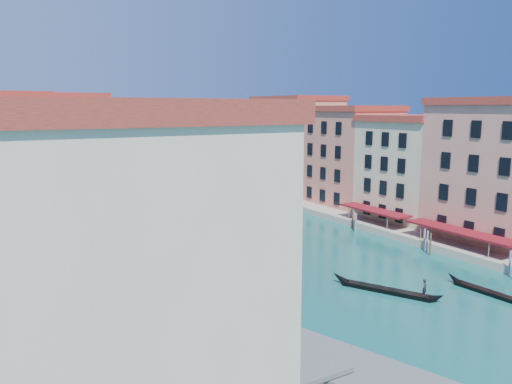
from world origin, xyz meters
TOP-DOWN VIEW (x-y plane):
  - left_bank_palazzos at (-26.00, 64.68)m, footprint 12.80×128.40m
  - right_bank_palazzos at (30.00, 65.00)m, footprint 12.80×128.40m
  - quay at (22.00, 65.00)m, footprint 4.00×140.00m
  - restaurant_awnings at (22.19, 23.00)m, footprint 3.20×44.55m
  - vaporetto_stop at (-16.00, 12.00)m, footprint 5.40×16.40m
  - mooring_poles_right at (19.10, 28.80)m, footprint 1.44×54.24m
  - mooring_poles_left at (-18.50, 12.00)m, footprint 0.24×8.24m
  - vaporetto_near at (-13.77, 7.26)m, footprint 11.69×22.42m
  - vaporetto_far at (-4.93, 75.17)m, footprint 8.27×18.25m
  - gondola_fore at (4.12, 18.38)m, footprint 6.27×11.04m
  - gondola_right at (12.67, 12.03)m, footprint 1.38×10.71m
  - gondola_far at (9.88, 57.10)m, footprint 2.67×11.52m
  - motorboat_mid at (-3.12, 37.59)m, footprint 4.97×8.10m
  - motorboat_far at (2.62, 81.68)m, footprint 3.56×6.92m

SIDE VIEW (x-z plane):
  - gondola_far at x=9.88m, z-range -0.48..1.15m
  - gondola_fore at x=4.12m, z-range -0.79..1.60m
  - gondola_right at x=12.67m, z-range -0.66..1.48m
  - quay at x=22.00m, z-range 0.00..1.00m
  - motorboat_far at x=2.62m, z-range -0.15..1.22m
  - motorboat_mid at x=-3.12m, z-range -0.18..1.43m
  - vaporetto_far at x=-4.93m, z-range -0.13..2.52m
  - mooring_poles_right at x=19.10m, z-range -0.30..2.90m
  - mooring_poles_left at x=-18.50m, z-range -0.30..2.90m
  - vaporetto_stop at x=-16.00m, z-range -0.38..3.27m
  - vaporetto_near at x=-13.77m, z-range -0.16..3.10m
  - restaurant_awnings at x=22.19m, z-range 1.43..4.55m
  - left_bank_palazzos at x=-26.00m, z-range -0.79..20.21m
  - right_bank_palazzos at x=30.00m, z-range -0.75..20.25m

